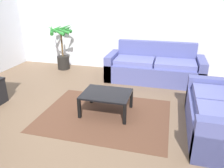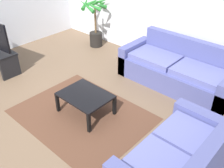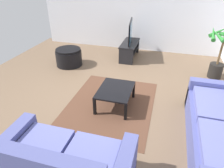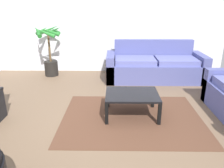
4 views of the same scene
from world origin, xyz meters
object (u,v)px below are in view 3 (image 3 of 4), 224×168
object	(u,v)px
couch_main	(224,134)
potted_palm	(219,55)
tv_stand	(130,48)
tv	(130,31)
ottoman	(69,57)
coffee_table	(115,91)
couch_loveseat	(64,168)

from	to	relation	value
couch_main	potted_palm	bearing A→B (deg)	174.13
tv_stand	tv	world-z (taller)	tv
tv_stand	potted_palm	distance (m)	2.47
potted_palm	ottoman	world-z (taller)	potted_palm
tv_stand	ottoman	xyz separation A→B (m)	(1.01, -1.55, -0.08)
tv	coffee_table	world-z (taller)	tv
couch_loveseat	couch_main	bearing A→B (deg)	120.31
couch_loveseat	tv	bearing A→B (deg)	-179.03
tv_stand	coffee_table	bearing A→B (deg)	5.37
couch_main	tv_stand	world-z (taller)	couch_main
couch_loveseat	potted_palm	distance (m)	4.39
tv_stand	coffee_table	size ratio (longest dim) A/B	1.32
couch_main	tv_stand	bearing A→B (deg)	-147.17
tv	potted_palm	world-z (taller)	potted_palm
tv	potted_palm	xyz separation A→B (m)	(0.69, 2.36, -0.23)
couch_main	coffee_table	distance (m)	1.97
tv_stand	potted_palm	xyz separation A→B (m)	(0.69, 2.36, 0.28)
potted_palm	couch_main	bearing A→B (deg)	-5.87
potted_palm	ottoman	xyz separation A→B (m)	(0.32, -3.91, -0.35)
tv	ottoman	bearing A→B (deg)	-57.00
couch_main	tv	xyz separation A→B (m)	(-3.25, -2.09, 0.52)
couch_loveseat	tv_stand	bearing A→B (deg)	-178.99
couch_loveseat	coffee_table	size ratio (longest dim) A/B	2.00
coffee_table	ottoman	world-z (taller)	ottoman
coffee_table	couch_main	bearing A→B (deg)	70.10
tv	potted_palm	distance (m)	2.46
coffee_table	ottoman	size ratio (longest dim) A/B	1.14
couch_main	ottoman	world-z (taller)	couch_main
couch_loveseat	coffee_table	distance (m)	1.86
coffee_table	tv	bearing A→B (deg)	-174.70
tv	ottoman	distance (m)	1.95
couch_loveseat	coffee_table	xyz separation A→B (m)	(-1.85, 0.16, 0.03)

